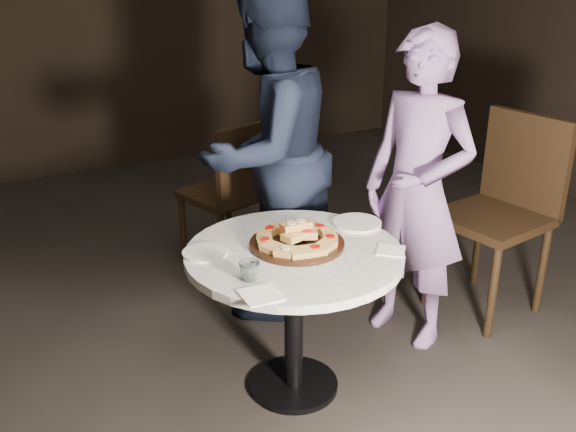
{
  "coord_description": "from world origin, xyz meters",
  "views": [
    {
      "loc": [
        -1.18,
        -2.01,
        1.74
      ],
      "look_at": [
        -0.05,
        0.05,
        0.79
      ],
      "focal_mm": 40.0,
      "sensor_mm": 36.0,
      "label": 1
    }
  ],
  "objects": [
    {
      "name": "plate_right",
      "position": [
        0.32,
        0.11,
        0.66
      ],
      "size": [
        0.28,
        0.28,
        0.01
      ],
      "primitive_type": "cylinder",
      "rotation": [
        0.0,
        0.0,
        -0.39
      ],
      "color": "white",
      "rests_on": "table"
    },
    {
      "name": "serving_board",
      "position": [
        -0.01,
        0.04,
        0.66
      ],
      "size": [
        0.42,
        0.42,
        0.02
      ],
      "primitive_type": "cylinder",
      "rotation": [
        0.0,
        0.0,
        0.1
      ],
      "color": "black",
      "rests_on": "table"
    },
    {
      "name": "napkin_far",
      "position": [
        0.29,
        -0.18,
        0.66
      ],
      "size": [
        0.15,
        0.15,
        0.01
      ],
      "primitive_type": "cube",
      "rotation": [
        0.0,
        0.0,
        -0.75
      ],
      "color": "white",
      "rests_on": "table"
    },
    {
      "name": "chair_far",
      "position": [
        0.21,
        1.16,
        0.52
      ],
      "size": [
        0.53,
        0.54,
        0.9
      ],
      "rotation": [
        0.0,
        0.0,
        3.43
      ],
      "color": "black",
      "rests_on": "ground"
    },
    {
      "name": "floor",
      "position": [
        0.0,
        0.0,
        0.0
      ],
      "size": [
        7.0,
        7.0,
        0.0
      ],
      "primitive_type": "plane",
      "color": "black",
      "rests_on": "ground"
    },
    {
      "name": "napkin_near",
      "position": [
        -0.33,
        -0.26,
        0.66
      ],
      "size": [
        0.14,
        0.14,
        0.01
      ],
      "primitive_type": "cube",
      "rotation": [
        0.0,
        0.0,
        -0.07
      ],
      "color": "white",
      "rests_on": "table"
    },
    {
      "name": "chair_right",
      "position": [
        1.26,
        0.14,
        0.59
      ],
      "size": [
        0.56,
        0.54,
        1.02
      ],
      "rotation": [
        0.0,
        0.0,
        -1.43
      ],
      "color": "black",
      "rests_on": "ground"
    },
    {
      "name": "plate_left",
      "position": [
        -0.37,
        0.15,
        0.66
      ],
      "size": [
        0.23,
        0.23,
        0.01
      ],
      "primitive_type": "cylinder",
      "rotation": [
        0.0,
        0.0,
        -0.4
      ],
      "color": "white",
      "rests_on": "table"
    },
    {
      "name": "focaccia_pile",
      "position": [
        -0.01,
        0.04,
        0.7
      ],
      "size": [
        0.35,
        0.34,
        0.09
      ],
      "rotation": [
        0.0,
        0.0,
        0.27
      ],
      "color": "tan",
      "rests_on": "serving_board"
    },
    {
      "name": "water_glass",
      "position": [
        -0.31,
        -0.14,
        0.69
      ],
      "size": [
        0.1,
        0.1,
        0.07
      ],
      "primitive_type": "imported",
      "rotation": [
        0.0,
        0.0,
        -0.42
      ],
      "color": "silver",
      "rests_on": "table"
    },
    {
      "name": "table",
      "position": [
        -0.05,
        0.0,
        0.53
      ],
      "size": [
        1.06,
        1.06,
        0.66
      ],
      "rotation": [
        0.0,
        0.0,
        -0.25
      ],
      "color": "black",
      "rests_on": "ground"
    },
    {
      "name": "diner_teal",
      "position": [
        0.66,
        0.12,
        0.74
      ],
      "size": [
        0.51,
        0.62,
        1.48
      ],
      "primitive_type": "imported",
      "rotation": [
        0.0,
        0.0,
        -1.25
      ],
      "color": "#7E659C",
      "rests_on": "ground"
    },
    {
      "name": "diner_navy",
      "position": [
        0.19,
        0.7,
        0.84
      ],
      "size": [
        0.99,
        0.89,
        1.67
      ],
      "primitive_type": "imported",
      "rotation": [
        0.0,
        0.0,
        3.53
      ],
      "color": "black",
      "rests_on": "ground"
    }
  ]
}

